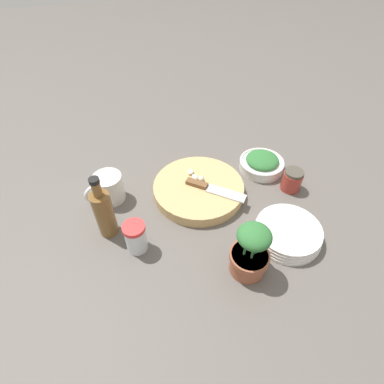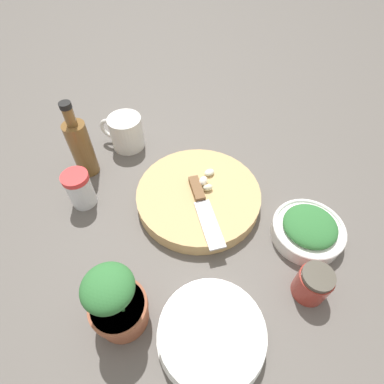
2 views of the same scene
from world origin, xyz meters
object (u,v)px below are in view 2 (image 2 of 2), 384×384
at_px(coffee_mug, 126,132).
at_px(honey_jar, 312,285).
at_px(cutting_board, 198,197).
at_px(chef_knife, 203,206).
at_px(potted_herb, 117,304).
at_px(garlic_cloves, 206,180).
at_px(oil_bottle, 81,147).
at_px(spice_jar, 80,189).
at_px(herb_bowl, 308,229).
at_px(plate_stack, 212,334).

distance_m(coffee_mug, honey_jar, 0.57).
relative_size(cutting_board, coffee_mug, 2.39).
bearing_deg(chef_knife, potted_herb, 41.76).
relative_size(garlic_cloves, oil_bottle, 0.35).
distance_m(spice_jar, coffee_mug, 0.21).
distance_m(herb_bowl, honey_jar, 0.12).
xyz_separation_m(garlic_cloves, honey_jar, (-0.29, 0.09, -0.01)).
bearing_deg(oil_bottle, plate_stack, 162.96).
bearing_deg(honey_jar, spice_jar, 11.50).
bearing_deg(honey_jar, chef_knife, -5.71).
height_order(garlic_cloves, coffee_mug, coffee_mug).
bearing_deg(oil_bottle, coffee_mug, -95.45).
relative_size(chef_knife, herb_bowl, 1.09).
bearing_deg(herb_bowl, garlic_cloves, 6.07).
bearing_deg(oil_bottle, cutting_board, -163.70).
bearing_deg(cutting_board, garlic_cloves, -83.79).
distance_m(herb_bowl, oil_bottle, 0.54).
height_order(herb_bowl, spice_jar, spice_jar).
bearing_deg(oil_bottle, garlic_cloves, -157.46).
relative_size(cutting_board, chef_knife, 1.72).
distance_m(herb_bowl, spice_jar, 0.50).
height_order(honey_jar, oil_bottle, oil_bottle).
bearing_deg(chef_knife, garlic_cloves, -110.44).
bearing_deg(coffee_mug, plate_stack, 149.29).
distance_m(spice_jar, plate_stack, 0.41).
distance_m(garlic_cloves, potted_herb, 0.33).
bearing_deg(garlic_cloves, chef_knife, 120.58).
bearing_deg(herb_bowl, plate_stack, 80.16).
bearing_deg(garlic_cloves, herb_bowl, -173.93).
bearing_deg(coffee_mug, potted_herb, 133.11).
xyz_separation_m(honey_jar, potted_herb, (0.24, 0.23, 0.03)).
height_order(garlic_cloves, spice_jar, spice_jar).
relative_size(garlic_cloves, spice_jar, 0.77).
height_order(herb_bowl, oil_bottle, oil_bottle).
distance_m(cutting_board, honey_jar, 0.29).
xyz_separation_m(cutting_board, chef_knife, (-0.03, 0.03, 0.02)).
xyz_separation_m(cutting_board, coffee_mug, (0.27, -0.05, 0.03)).
relative_size(oil_bottle, potted_herb, 1.25).
xyz_separation_m(plate_stack, oil_bottle, (0.47, -0.14, 0.06)).
bearing_deg(chef_knife, herb_bowl, 152.27).
distance_m(garlic_cloves, oil_bottle, 0.30).
relative_size(herb_bowl, spice_jar, 1.66).
bearing_deg(herb_bowl, spice_jar, 25.62).
xyz_separation_m(cutting_board, honey_jar, (-0.29, 0.05, 0.02)).
height_order(chef_knife, oil_bottle, oil_bottle).
relative_size(herb_bowl, plate_stack, 0.81).
bearing_deg(honey_jar, potted_herb, 44.09).
height_order(cutting_board, oil_bottle, oil_bottle).
relative_size(garlic_cloves, potted_herb, 0.44).
bearing_deg(chef_knife, plate_stack, 77.27).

